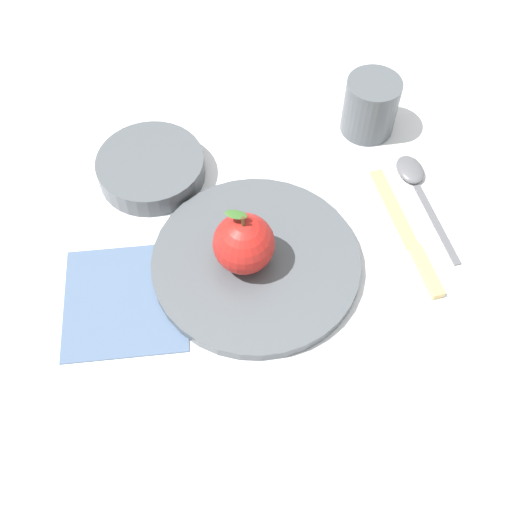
{
  "coord_description": "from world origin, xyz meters",
  "views": [
    {
      "loc": [
        -0.24,
        0.32,
        0.6
      ],
      "look_at": [
        0.02,
        0.04,
        0.02
      ],
      "focal_mm": 42.7,
      "sensor_mm": 36.0,
      "label": 1
    }
  ],
  "objects_px": {
    "side_bowl": "(151,166)",
    "knife": "(411,241)",
    "apple": "(244,244)",
    "dinner_plate": "(256,262)",
    "cup": "(371,104)",
    "linen_napkin": "(125,299)",
    "spoon": "(416,181)"
  },
  "relations": [
    {
      "from": "dinner_plate",
      "to": "apple",
      "type": "height_order",
      "value": "apple"
    },
    {
      "from": "apple",
      "to": "linen_napkin",
      "type": "bearing_deg",
      "value": 60.16
    },
    {
      "from": "cup",
      "to": "spoon",
      "type": "xyz_separation_m",
      "value": [
        -0.11,
        0.04,
        -0.04
      ]
    },
    {
      "from": "apple",
      "to": "knife",
      "type": "relative_size",
      "value": 0.47
    },
    {
      "from": "knife",
      "to": "spoon",
      "type": "relative_size",
      "value": 1.12
    },
    {
      "from": "side_bowl",
      "to": "cup",
      "type": "xyz_separation_m",
      "value": [
        -0.15,
        -0.26,
        0.03
      ]
    },
    {
      "from": "dinner_plate",
      "to": "side_bowl",
      "type": "xyz_separation_m",
      "value": [
        0.19,
        -0.01,
        0.01
      ]
    },
    {
      "from": "side_bowl",
      "to": "cup",
      "type": "height_order",
      "value": "cup"
    },
    {
      "from": "knife",
      "to": "side_bowl",
      "type": "bearing_deg",
      "value": 23.74
    },
    {
      "from": "side_bowl",
      "to": "knife",
      "type": "bearing_deg",
      "value": -156.26
    },
    {
      "from": "side_bowl",
      "to": "cup",
      "type": "distance_m",
      "value": 0.3
    },
    {
      "from": "dinner_plate",
      "to": "cup",
      "type": "xyz_separation_m",
      "value": [
        0.04,
        -0.27,
        0.04
      ]
    },
    {
      "from": "cup",
      "to": "linen_napkin",
      "type": "distance_m",
      "value": 0.41
    },
    {
      "from": "dinner_plate",
      "to": "knife",
      "type": "relative_size",
      "value": 1.39
    },
    {
      "from": "spoon",
      "to": "cup",
      "type": "bearing_deg",
      "value": -19.79
    },
    {
      "from": "side_bowl",
      "to": "knife",
      "type": "xyz_separation_m",
      "value": [
        -0.31,
        -0.14,
        -0.01
      ]
    },
    {
      "from": "spoon",
      "to": "dinner_plate",
      "type": "bearing_deg",
      "value": 73.47
    },
    {
      "from": "knife",
      "to": "cup",
      "type": "bearing_deg",
      "value": -37.79
    },
    {
      "from": "knife",
      "to": "spoon",
      "type": "height_order",
      "value": "spoon"
    },
    {
      "from": "spoon",
      "to": "linen_napkin",
      "type": "bearing_deg",
      "value": 68.04
    },
    {
      "from": "dinner_plate",
      "to": "side_bowl",
      "type": "bearing_deg",
      "value": -3.79
    },
    {
      "from": "cup",
      "to": "spoon",
      "type": "relative_size",
      "value": 0.51
    },
    {
      "from": "side_bowl",
      "to": "linen_napkin",
      "type": "bearing_deg",
      "value": 127.91
    },
    {
      "from": "cup",
      "to": "knife",
      "type": "distance_m",
      "value": 0.2
    },
    {
      "from": "side_bowl",
      "to": "spoon",
      "type": "relative_size",
      "value": 0.88
    },
    {
      "from": "linen_napkin",
      "to": "side_bowl",
      "type": "bearing_deg",
      "value": -52.09
    },
    {
      "from": "dinner_plate",
      "to": "linen_napkin",
      "type": "xyz_separation_m",
      "value": [
        0.08,
        0.13,
        -0.01
      ]
    },
    {
      "from": "dinner_plate",
      "to": "cup",
      "type": "relative_size",
      "value": 3.06
    },
    {
      "from": "apple",
      "to": "dinner_plate",
      "type": "bearing_deg",
      "value": -126.08
    },
    {
      "from": "dinner_plate",
      "to": "spoon",
      "type": "relative_size",
      "value": 1.56
    },
    {
      "from": "apple",
      "to": "spoon",
      "type": "relative_size",
      "value": 0.53
    },
    {
      "from": "cup",
      "to": "knife",
      "type": "relative_size",
      "value": 0.46
    }
  ]
}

